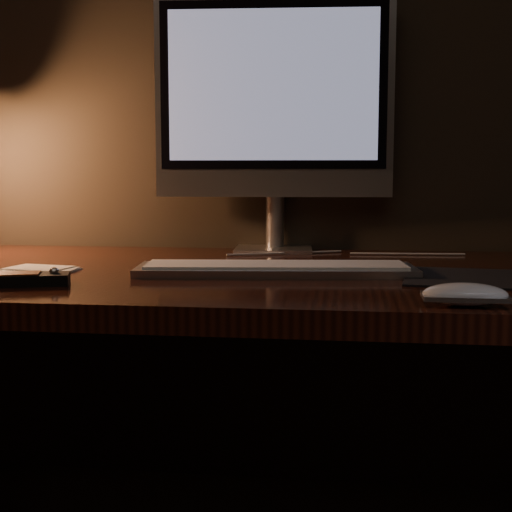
# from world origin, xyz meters

# --- Properties ---
(desk) EXTENTS (1.60, 0.75, 0.75)m
(desk) POSITION_xyz_m (0.00, 1.93, 0.62)
(desk) COLOR #37150C
(desk) RESTS_ON ground
(monitor) EXTENTS (0.54, 0.17, 0.56)m
(monitor) POSITION_xyz_m (0.02, 2.18, 1.08)
(monitor) COLOR silver
(monitor) RESTS_ON desk
(keyboard) EXTENTS (0.51, 0.19, 0.02)m
(keyboard) POSITION_xyz_m (0.06, 1.81, 0.76)
(keyboard) COLOR silver
(keyboard) RESTS_ON desk
(mousepad) EXTENTS (0.31, 0.26, 0.00)m
(mousepad) POSITION_xyz_m (0.43, 1.79, 0.75)
(mousepad) COLOR black
(mousepad) RESTS_ON desk
(mouse) EXTENTS (0.11, 0.06, 0.02)m
(mouse) POSITION_xyz_m (0.34, 1.54, 0.76)
(mouse) COLOR white
(mouse) RESTS_ON desk
(media_remote) EXTENTS (0.16, 0.10, 0.03)m
(media_remote) POSITION_xyz_m (-0.33, 1.63, 0.76)
(media_remote) COLOR black
(media_remote) RESTS_ON desk
(papers) EXTENTS (0.14, 0.10, 0.01)m
(papers) POSITION_xyz_m (-0.37, 1.79, 0.75)
(papers) COLOR white
(papers) RESTS_ON desk
(cable) EXTENTS (0.50, 0.11, 0.00)m
(cable) POSITION_xyz_m (0.18, 2.12, 0.75)
(cable) COLOR white
(cable) RESTS_ON desk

